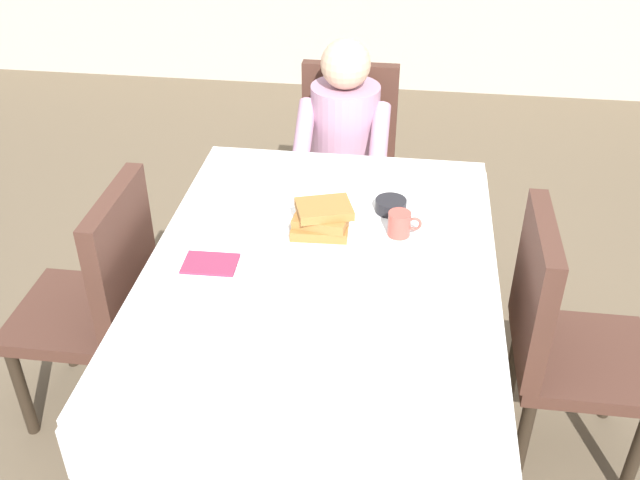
# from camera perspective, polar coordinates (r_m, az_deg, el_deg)

# --- Properties ---
(ground_plane) EXTENTS (14.00, 14.00, 0.00)m
(ground_plane) POSITION_cam_1_polar(r_m,az_deg,el_deg) (2.82, 0.12, -14.01)
(ground_plane) COLOR brown
(dining_table_main) EXTENTS (1.12, 1.52, 0.74)m
(dining_table_main) POSITION_cam_1_polar(r_m,az_deg,el_deg) (2.38, 0.13, -3.40)
(dining_table_main) COLOR white
(dining_table_main) RESTS_ON ground
(chair_diner) EXTENTS (0.44, 0.45, 0.93)m
(chair_diner) POSITION_cam_1_polar(r_m,az_deg,el_deg) (3.44, 2.10, 6.73)
(chair_diner) COLOR #4C2D23
(chair_diner) RESTS_ON ground
(diner_person) EXTENTS (0.40, 0.43, 1.12)m
(diner_person) POSITION_cam_1_polar(r_m,az_deg,el_deg) (3.24, 1.87, 7.68)
(diner_person) COLOR #B2849E
(diner_person) RESTS_ON ground
(chair_right_side) EXTENTS (0.45, 0.44, 0.93)m
(chair_right_side) POSITION_cam_1_polar(r_m,az_deg,el_deg) (2.50, 18.07, -6.86)
(chair_right_side) COLOR #4C2D23
(chair_right_side) RESTS_ON ground
(chair_left_side) EXTENTS (0.45, 0.44, 0.93)m
(chair_left_side) POSITION_cam_1_polar(r_m,az_deg,el_deg) (2.64, -16.70, -4.01)
(chair_left_side) COLOR #4C2D23
(chair_left_side) RESTS_ON ground
(plate_breakfast) EXTENTS (0.28, 0.28, 0.02)m
(plate_breakfast) POSITION_cam_1_polar(r_m,az_deg,el_deg) (2.44, 0.05, 0.51)
(plate_breakfast) COLOR white
(plate_breakfast) RESTS_ON dining_table_main
(breakfast_stack) EXTENTS (0.21, 0.18, 0.10)m
(breakfast_stack) POSITION_cam_1_polar(r_m,az_deg,el_deg) (2.41, 0.13, 1.62)
(breakfast_stack) COLOR #A36B33
(breakfast_stack) RESTS_ON plate_breakfast
(cup_coffee) EXTENTS (0.11, 0.08, 0.08)m
(cup_coffee) POSITION_cam_1_polar(r_m,az_deg,el_deg) (2.44, 6.25, 1.26)
(cup_coffee) COLOR #B24C42
(cup_coffee) RESTS_ON dining_table_main
(bowl_butter) EXTENTS (0.11, 0.11, 0.04)m
(bowl_butter) POSITION_cam_1_polar(r_m,az_deg,el_deg) (2.58, 5.54, 2.70)
(bowl_butter) COLOR black
(bowl_butter) RESTS_ON dining_table_main
(syrup_pitcher) EXTENTS (0.08, 0.08, 0.07)m
(syrup_pitcher) POSITION_cam_1_polar(r_m,az_deg,el_deg) (2.55, -6.11, 2.57)
(syrup_pitcher) COLOR silver
(syrup_pitcher) RESTS_ON dining_table_main
(fork_left_of_plate) EXTENTS (0.02, 0.18, 0.00)m
(fork_left_of_plate) POSITION_cam_1_polar(r_m,az_deg,el_deg) (2.46, -4.40, 0.47)
(fork_left_of_plate) COLOR silver
(fork_left_of_plate) RESTS_ON dining_table_main
(knife_right_of_plate) EXTENTS (0.03, 0.20, 0.00)m
(knife_right_of_plate) POSITION_cam_1_polar(r_m,az_deg,el_deg) (2.42, 4.46, -0.18)
(knife_right_of_plate) COLOR silver
(knife_right_of_plate) RESTS_ON dining_table_main
(spoon_near_edge) EXTENTS (0.15, 0.02, 0.00)m
(spoon_near_edge) POSITION_cam_1_polar(r_m,az_deg,el_deg) (2.17, 0.15, -4.61)
(spoon_near_edge) COLOR silver
(spoon_near_edge) RESTS_ON dining_table_main
(napkin_folded) EXTENTS (0.17, 0.12, 0.01)m
(napkin_folded) POSITION_cam_1_polar(r_m,az_deg,el_deg) (2.33, -8.55, -1.83)
(napkin_folded) COLOR #8C2D4C
(napkin_folded) RESTS_ON dining_table_main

